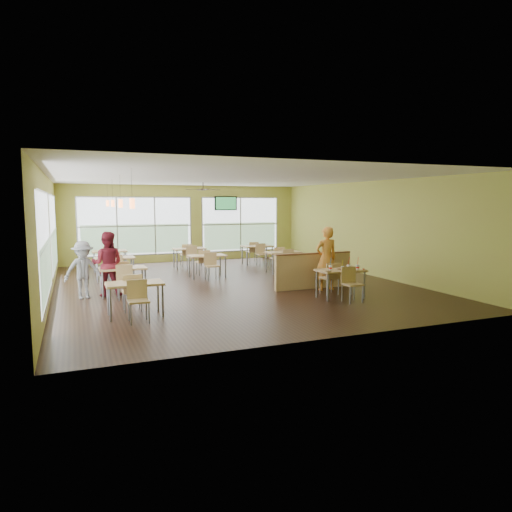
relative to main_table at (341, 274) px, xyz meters
name	(u,v)px	position (x,y,z in m)	size (l,w,h in m)	color
room	(230,232)	(-2.00, 3.00, 0.97)	(12.00, 12.04, 3.20)	black
window_bays	(128,232)	(-4.65, 6.08, 0.85)	(9.24, 10.24, 2.38)	white
main_table	(341,274)	(0.00, 0.00, 0.00)	(1.22, 1.52, 0.87)	#D9B175
half_wall_divider	(313,270)	(0.00, 1.45, -0.11)	(2.40, 0.14, 1.04)	#D9B175
dining_tables	(183,259)	(-3.05, 4.71, 0.00)	(6.92, 8.72, 0.87)	#D9B175
pendant_lights	(117,203)	(-5.20, 3.68, 1.82)	(0.11, 7.31, 0.86)	#2D2119
ceiling_fan	(203,189)	(-2.00, 6.00, 2.32)	(1.25, 1.25, 0.29)	#2D2119
tv_backwall	(226,203)	(-0.20, 8.90, 1.82)	(1.00, 0.07, 0.60)	black
man_plaid	(326,259)	(0.20, 1.08, 0.27)	(0.66, 0.43, 1.81)	orange
patron_maroon	(107,264)	(-5.59, 2.54, 0.23)	(0.84, 0.65, 1.72)	maroon
patron_grey	(83,270)	(-6.19, 2.43, 0.12)	(0.97, 0.56, 1.49)	slate
cup_blue	(331,268)	(-0.34, -0.07, 0.19)	(0.10, 0.10, 0.34)	white
cup_yellow	(342,268)	(-0.08, -0.21, 0.18)	(0.08, 0.08, 0.30)	white
cup_red_near	(349,267)	(0.12, -0.19, 0.19)	(0.10, 0.10, 0.37)	white
cup_red_far	(358,267)	(0.36, -0.24, 0.19)	(0.10, 0.10, 0.36)	white
food_basket	(350,267)	(0.35, 0.09, 0.15)	(0.23, 0.23, 0.05)	black
ketchup_cup	(364,269)	(0.55, -0.22, 0.13)	(0.05, 0.05, 0.02)	#9B0E01
wrapper_left	(328,271)	(-0.52, -0.25, 0.14)	(0.16, 0.15, 0.04)	olive
wrapper_mid	(340,268)	(0.01, 0.03, 0.15)	(0.21, 0.19, 0.05)	olive
wrapper_right	(352,270)	(0.19, -0.24, 0.14)	(0.14, 0.13, 0.04)	olive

